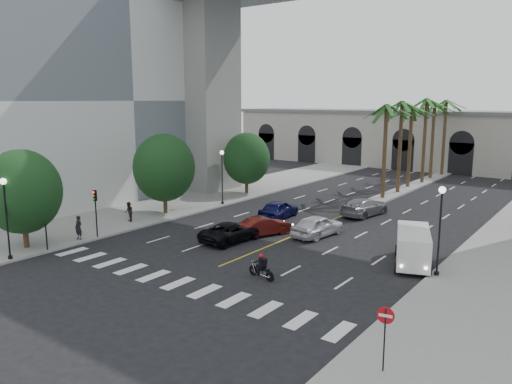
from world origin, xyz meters
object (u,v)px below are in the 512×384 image
at_px(lamp_post_left_far, 222,173).
at_px(car_b, 264,226).
at_px(lamp_post_right, 440,223).
at_px(car_c, 231,232).
at_px(pedestrian_b, 129,212).
at_px(cargo_van, 413,246).
at_px(motorcycle_rider, 262,268).
at_px(car_d, 364,207).
at_px(pedestrian_a, 79,228).
at_px(traffic_signal_far, 96,205).
at_px(traffic_signal_near, 45,216).
at_px(lamp_post_left_near, 6,212).
at_px(do_not_enter_sign, 385,326).
at_px(car_a, 318,226).
at_px(car_e, 279,209).

bearing_deg(lamp_post_left_far, car_b, -33.97).
bearing_deg(lamp_post_right, car_c, -175.39).
distance_m(car_c, pedestrian_b, 10.24).
height_order(car_c, cargo_van, cargo_van).
xyz_separation_m(motorcycle_rider, car_d, (-1.86, 18.21, 0.11)).
relative_size(cargo_van, pedestrian_a, 3.16).
xyz_separation_m(lamp_post_left_far, pedestrian_a, (-0.38, -15.70, -2.20)).
relative_size(traffic_signal_far, car_d, 0.68).
bearing_deg(pedestrian_a, cargo_van, 17.44).
height_order(traffic_signal_near, motorcycle_rider, traffic_signal_near).
height_order(lamp_post_left_near, car_b, lamp_post_left_near).
distance_m(lamp_post_right, traffic_signal_far, 23.62).
height_order(car_c, pedestrian_b, pedestrian_b).
bearing_deg(lamp_post_right, do_not_enter_sign, -82.69).
height_order(car_a, cargo_van, cargo_van).
relative_size(lamp_post_left_near, car_e, 1.14).
xyz_separation_m(car_b, car_d, (3.40, 10.51, 0.07)).
bearing_deg(lamp_post_left_far, pedestrian_a, -91.40).
distance_m(lamp_post_left_far, do_not_enter_sign, 31.32).
xyz_separation_m(car_c, car_e, (-1.15, 7.93, 0.10)).
bearing_deg(traffic_signal_near, motorcycle_rider, 16.69).
relative_size(traffic_signal_near, car_d, 0.68).
relative_size(lamp_post_left_far, car_b, 1.26).
bearing_deg(car_b, car_e, -45.08).
bearing_deg(pedestrian_b, lamp_post_right, 35.41).
xyz_separation_m(motorcycle_rider, pedestrian_a, (-15.14, -1.59, 0.36)).
xyz_separation_m(lamp_post_left_near, car_d, (12.90, 25.11, -2.45)).
height_order(lamp_post_left_near, cargo_van, lamp_post_left_near).
height_order(car_d, cargo_van, cargo_van).
xyz_separation_m(lamp_post_right, car_c, (-14.29, -1.15, -2.52)).
xyz_separation_m(traffic_signal_near, car_c, (8.41, 9.35, -1.81)).
height_order(lamp_post_left_near, motorcycle_rider, lamp_post_left_near).
bearing_deg(cargo_van, motorcycle_rider, -149.78).
bearing_deg(traffic_signal_far, lamp_post_right, 15.98).
xyz_separation_m(car_a, car_b, (-3.40, -2.09, -0.12)).
bearing_deg(car_c, traffic_signal_far, 37.65).
height_order(traffic_signal_near, car_e, traffic_signal_near).
xyz_separation_m(lamp_post_left_far, car_a, (12.90, -4.31, -2.40)).
height_order(lamp_post_right, car_c, lamp_post_right).
bearing_deg(cargo_van, lamp_post_left_near, -165.74).
bearing_deg(traffic_signal_far, car_b, 40.75).
xyz_separation_m(pedestrian_a, pedestrian_b, (-1.31, 5.67, -0.05)).
xyz_separation_m(lamp_post_left_near, cargo_van, (20.91, 14.33, -2.00)).
relative_size(car_b, cargo_van, 0.78).
bearing_deg(traffic_signal_near, traffic_signal_far, 90.00).
bearing_deg(car_a, pedestrian_b, 28.65).
relative_size(car_a, car_b, 1.13).
xyz_separation_m(traffic_signal_far, cargo_van, (20.81, 7.83, -1.29)).
bearing_deg(car_e, car_c, 92.80).
distance_m(lamp_post_right, car_e, 17.04).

